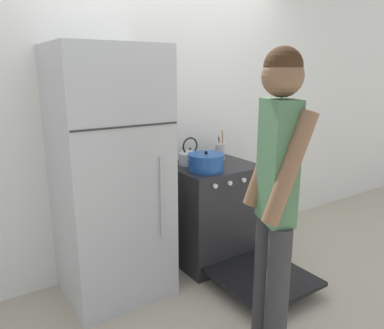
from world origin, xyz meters
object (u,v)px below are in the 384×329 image
utensil_jar (220,151)px  person (276,196)px  stove_range (215,214)px  tea_kettle (190,157)px  dutch_oven_pot (206,162)px  refrigerator (111,177)px

utensil_jar → person: (-0.66, -1.33, 0.07)m
stove_range → tea_kettle: size_ratio=5.33×
stove_range → person: 1.38m
dutch_oven_pot → person: size_ratio=0.19×
tea_kettle → utensil_jar: (0.34, 0.01, 0.01)m
stove_range → utensil_jar: (0.18, 0.17, 0.52)m
dutch_oven_pot → stove_range: bearing=28.3°
tea_kettle → person: person is taller
refrigerator → person: bearing=-68.2°
utensil_jar → person: size_ratio=0.15×
person → stove_range: bearing=-0.6°
refrigerator → stove_range: refrigerator is taller
stove_range → dutch_oven_pot: dutch_oven_pot is taller
refrigerator → stove_range: 1.06m
refrigerator → tea_kettle: bearing=10.1°
refrigerator → utensil_jar: (1.13, 0.15, 0.03)m
person → utensil_jar: bearing=-4.7°
dutch_oven_pot → person: (-0.31, -1.07, 0.08)m
stove_range → dutch_oven_pot: 0.55m
utensil_jar → stove_range: bearing=-137.2°
stove_range → person: person is taller
dutch_oven_pot → tea_kettle: size_ratio=1.37×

